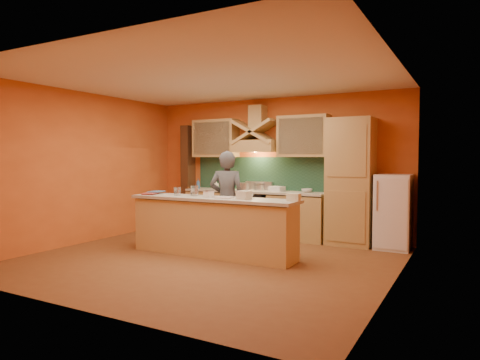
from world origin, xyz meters
The scene contains 36 objects.
floor centered at (0.00, 0.00, 0.00)m, with size 5.50×5.00×0.01m, color brown.
ceiling centered at (0.00, 0.00, 2.80)m, with size 5.50×5.00×0.01m, color white.
wall_back centered at (0.00, 2.50, 1.40)m, with size 5.50×0.02×2.80m, color orange.
wall_front centered at (0.00, -2.50, 1.40)m, with size 5.50×0.02×2.80m, color orange.
wall_left centered at (-2.75, 0.00, 1.40)m, with size 0.02×5.00×2.80m, color orange.
wall_right centered at (2.75, 0.00, 1.40)m, with size 0.02×5.00×2.80m, color orange.
base_cabinet_left centered at (-1.25, 2.20, 0.43)m, with size 1.10×0.60×0.86m, color tan.
base_cabinet_right centered at (0.65, 2.20, 0.43)m, with size 1.10×0.60×0.86m, color tan.
counter_top centered at (-0.30, 2.20, 0.90)m, with size 3.00×0.62×0.04m, color #B9B09D.
stove centered at (-0.30, 2.20, 0.45)m, with size 0.60×0.58×0.90m, color black.
backsplash centered at (-0.30, 2.48, 1.25)m, with size 3.00×0.03×0.70m, color #1B3C2D.
range_hood centered at (-0.30, 2.25, 1.82)m, with size 0.92×0.50×0.24m, color tan.
hood_chimney centered at (-0.30, 2.35, 2.40)m, with size 0.30×0.30×0.50m, color tan.
upper_cabinet_left centered at (-1.30, 2.33, 2.00)m, with size 1.00×0.35×0.80m, color tan.
upper_cabinet_right centered at (0.70, 2.33, 2.00)m, with size 1.00×0.35×0.80m, color tan.
pantry_column centered at (1.65, 2.20, 1.15)m, with size 0.80×0.60×2.30m, color tan.
fridge centered at (2.40, 2.20, 0.65)m, with size 0.58×0.60×1.30m, color white.
trim_column_left centered at (-2.05, 2.35, 1.15)m, with size 0.20×0.30×2.30m, color #472816.
island_body centered at (-0.10, 0.30, 0.44)m, with size 2.80×0.55×0.88m, color #DDB871.
island_top centered at (-0.10, 0.30, 0.92)m, with size 2.90×0.62×0.05m, color #B9B09D.
person centered at (-0.14, 0.82, 0.85)m, with size 0.62×0.41×1.70m, color #4C4C51.
pot_large centered at (-0.50, 2.09, 0.98)m, with size 0.25×0.25×0.16m, color silver.
pot_small centered at (-0.26, 2.35, 0.97)m, with size 0.21×0.21×0.14m, color #ADADB4.
soap_bottle_a centered at (-1.14, 2.10, 1.01)m, with size 0.08×0.08×0.18m, color white.
soap_bottle_b centered at (-1.54, 2.01, 1.03)m, with size 0.09×0.09×0.22m, color #356293.
bowl_back centered at (0.79, 2.29, 0.95)m, with size 0.21×0.21×0.07m, color silver.
dish_rack centered at (0.17, 2.26, 0.97)m, with size 0.27×0.21×0.10m, color silver.
book_lower centered at (-1.45, 0.20, 0.96)m, with size 0.22×0.30×0.03m, color #AA403C.
book_upper centered at (-1.47, 0.41, 0.98)m, with size 0.22×0.30×0.02m, color #436894.
jar_large centered at (-0.51, 0.38, 1.03)m, with size 0.13×0.13×0.17m, color white.
jar_small centered at (-0.83, 0.33, 1.02)m, with size 0.12×0.12×0.14m, color silver.
kitchen_scale centered at (-0.12, 0.21, 1.00)m, with size 0.12×0.12×0.10m, color white.
mixing_bowl centered at (0.42, 0.47, 0.98)m, with size 0.25×0.25×0.06m, color white.
cloth centered at (0.13, 0.27, 0.95)m, with size 0.26×0.20×0.02m, color beige.
grocery_bag_a centered at (0.50, 0.25, 1.01)m, with size 0.20×0.16×0.13m, color beige.
grocery_bag_b centered at (1.28, 0.36, 1.00)m, with size 0.19×0.15×0.11m, color beige.
Camera 1 is at (3.60, -5.53, 1.59)m, focal length 32.00 mm.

